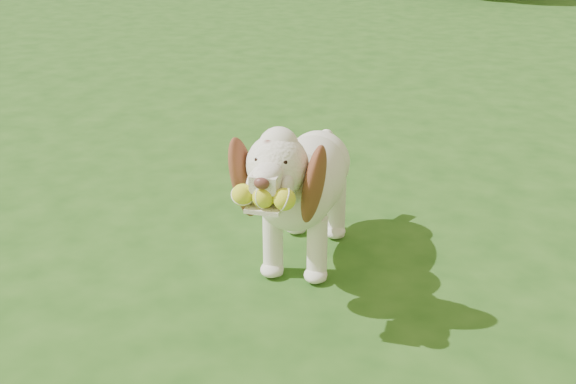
% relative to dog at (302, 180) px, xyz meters
% --- Properties ---
extents(ground, '(80.00, 80.00, 0.00)m').
position_rel_dog_xyz_m(ground, '(-0.52, 0.62, -0.37)').
color(ground, '#204B15').
rests_on(ground, ground).
extents(dog, '(0.41, 1.07, 0.70)m').
position_rel_dog_xyz_m(dog, '(0.00, 0.00, 0.00)').
color(dog, white).
rests_on(dog, ground).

